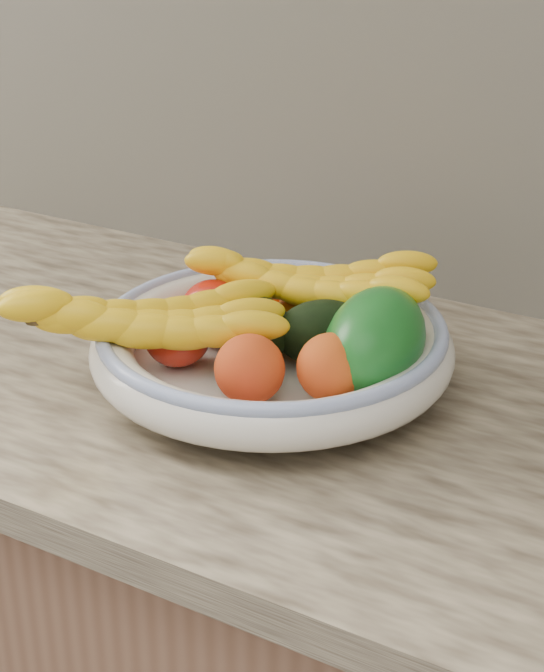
{
  "coord_description": "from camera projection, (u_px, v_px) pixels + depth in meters",
  "views": [
    {
      "loc": [
        0.49,
        0.8,
        1.43
      ],
      "look_at": [
        0.0,
        1.66,
        0.96
      ],
      "focal_mm": 55.0,
      "sensor_mm": 36.0,
      "label": 1
    }
  ],
  "objects": [
    {
      "name": "peach_front",
      "position": [
        250.0,
        369.0,
        1.02
      ],
      "size": [
        0.09,
        0.09,
        0.07
      ],
      "primitive_type": "ellipsoid",
      "rotation": [
        0.0,
        0.0,
        0.25
      ],
      "color": "orange",
      "rests_on": "fruit_bowl"
    },
    {
      "name": "clementine_back_mid",
      "position": [
        298.0,
        313.0,
        1.17
      ],
      "size": [
        0.05,
        0.05,
        0.05
      ],
      "primitive_type": "ellipsoid",
      "rotation": [
        0.0,
        0.0,
        0.03
      ],
      "color": "orange",
      "rests_on": "fruit_bowl"
    },
    {
      "name": "tomato_near_left",
      "position": [
        177.0,
        337.0,
        1.09
      ],
      "size": [
        0.08,
        0.08,
        0.06
      ],
      "primitive_type": "ellipsoid",
      "rotation": [
        0.0,
        0.0,
        0.07
      ],
      "color": "red",
      "rests_on": "fruit_bowl"
    },
    {
      "name": "avocado_center",
      "position": [
        262.0,
        328.0,
        1.11
      ],
      "size": [
        0.11,
        0.11,
        0.06
      ],
      "primitive_type": "ellipsoid",
      "rotation": [
        0.0,
        0.0,
        0.7
      ],
      "color": "black",
      "rests_on": "fruit_bowl"
    },
    {
      "name": "banana_bunch_back",
      "position": [
        307.0,
        289.0,
        1.14
      ],
      "size": [
        0.31,
        0.19,
        0.08
      ],
      "primitive_type": null,
      "rotation": [
        0.0,
        0.0,
        0.29
      ],
      "color": "yellow",
      "rests_on": "fruit_bowl"
    },
    {
      "name": "green_mango",
      "position": [
        375.0,
        342.0,
        1.05
      ],
      "size": [
        0.15,
        0.17,
        0.13
      ],
      "primitive_type": "ellipsoid",
      "rotation": [
        0.0,
        0.31,
        0.17
      ],
      "color": "#105918",
      "rests_on": "fruit_bowl"
    },
    {
      "name": "clementine_back_left",
      "position": [
        285.0,
        297.0,
        1.21
      ],
      "size": [
        0.05,
        0.05,
        0.04
      ],
      "primitive_type": "ellipsoid",
      "rotation": [
        0.0,
        0.0,
        0.18
      ],
      "color": "#FF4F05",
      "rests_on": "fruit_bowl"
    },
    {
      "name": "avocado_right",
      "position": [
        323.0,
        332.0,
        1.1
      ],
      "size": [
        0.13,
        0.12,
        0.07
      ],
      "primitive_type": "ellipsoid",
      "rotation": [
        0.0,
        0.0,
        -0.91
      ],
      "color": "black",
      "rests_on": "fruit_bowl"
    },
    {
      "name": "peach_right",
      "position": [
        331.0,
        367.0,
        1.02
      ],
      "size": [
        0.08,
        0.08,
        0.07
      ],
      "primitive_type": "ellipsoid",
      "rotation": [
        0.0,
        0.0,
        -0.13
      ],
      "color": "orange",
      "rests_on": "fruit_bowl"
    },
    {
      "name": "fruit_bowl",
      "position": [
        272.0,
        346.0,
        1.1
      ],
      "size": [
        0.39,
        0.39,
        0.08
      ],
      "color": "silver",
      "rests_on": "kitchen_counter"
    },
    {
      "name": "clementine_extra",
      "position": [
        324.0,
        309.0,
        1.18
      ],
      "size": [
        0.05,
        0.05,
        0.05
      ],
      "primitive_type": "ellipsoid",
      "color": "#F26005",
      "rests_on": "fruit_bowl"
    },
    {
      "name": "clementine_back_right",
      "position": [
        325.0,
        315.0,
        1.16
      ],
      "size": [
        0.06,
        0.06,
        0.05
      ],
      "primitive_type": "ellipsoid",
      "rotation": [
        0.0,
        0.0,
        0.17
      ],
      "color": "orange",
      "rests_on": "fruit_bowl"
    },
    {
      "name": "tomato_left",
      "position": [
        214.0,
        309.0,
        1.16
      ],
      "size": [
        0.08,
        0.08,
        0.07
      ],
      "primitive_type": "ellipsoid",
      "rotation": [
        0.0,
        0.0,
        -0.02
      ],
      "color": "red",
      "rests_on": "fruit_bowl"
    },
    {
      "name": "banana_bunch_front",
      "position": [
        145.0,
        327.0,
        1.07
      ],
      "size": [
        0.32,
        0.29,
        0.09
      ],
      "primitive_type": null,
      "rotation": [
        0.0,
        0.0,
        0.67
      ],
      "color": "yellow",
      "rests_on": "fruit_bowl"
    }
  ]
}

